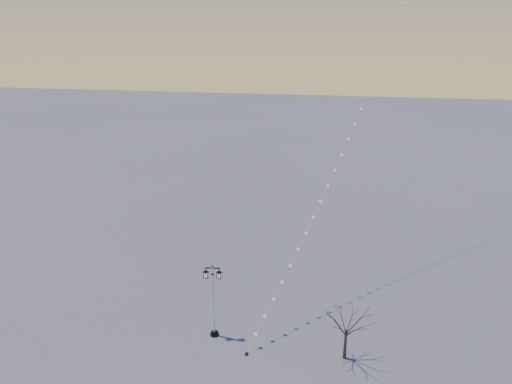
# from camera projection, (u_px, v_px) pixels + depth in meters

# --- Properties ---
(ground) EXTENTS (300.00, 300.00, 0.00)m
(ground) POSITION_uv_depth(u_px,v_px,m) (252.00, 349.00, 32.13)
(ground) COLOR #5D5D5E
(ground) RESTS_ON ground
(street_lamp) EXTENTS (1.36, 0.60, 5.38)m
(street_lamp) POSITION_uv_depth(u_px,v_px,m) (213.00, 297.00, 32.75)
(street_lamp) COLOR black
(street_lamp) RESTS_ON ground
(bare_tree) EXTENTS (2.34, 2.34, 3.89)m
(bare_tree) POSITION_uv_depth(u_px,v_px,m) (347.00, 322.00, 30.44)
(bare_tree) COLOR #362922
(bare_tree) RESTS_ON ground
(kite_train) EXTENTS (15.10, 33.61, 40.42)m
(kite_train) POSITION_uv_depth(u_px,v_px,m) (379.00, 34.00, 39.27)
(kite_train) COLOR black
(kite_train) RESTS_ON ground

